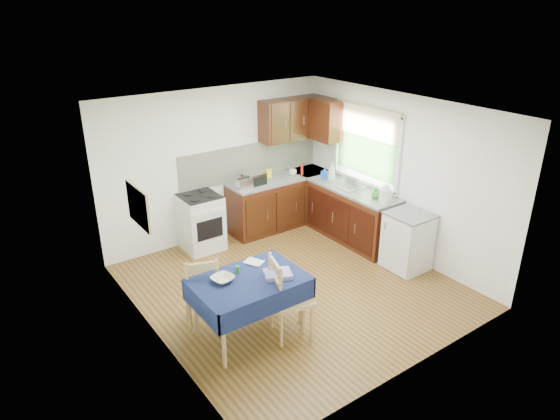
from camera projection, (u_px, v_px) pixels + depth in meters
floor at (293, 286)px, 7.06m from camera, size 4.20×4.20×0.00m
ceiling at (295, 110)px, 6.07m from camera, size 4.00×4.20×0.02m
wall_back at (217, 164)px, 8.14m from camera, size 4.00×0.02×2.50m
wall_front at (420, 270)px, 4.99m from camera, size 4.00×0.02×2.50m
wall_left at (149, 245)px, 5.50m from camera, size 0.02×4.20×2.50m
wall_right at (398, 176)px, 7.63m from camera, size 0.02×4.20×2.50m
base_cabinets at (313, 208)px, 8.55m from camera, size 1.90×2.30×0.86m
worktop_back at (280, 178)px, 8.62m from camera, size 1.90×0.60×0.04m
worktop_right at (353, 190)px, 8.10m from camera, size 0.60×1.70×0.04m
worktop_corner at (309, 171)px, 8.97m from camera, size 0.60×0.60×0.04m
splashback at (251, 161)px, 8.49m from camera, size 2.70×0.02×0.60m
upper_cabinets at (303, 119)px, 8.49m from camera, size 1.20×0.85×0.70m
stove at (201, 222)px, 7.96m from camera, size 0.60×0.61×0.92m
window at (367, 141)px, 7.98m from camera, size 0.04×1.48×1.26m
fridge at (408, 241)px, 7.38m from camera, size 0.58×0.60×0.89m
corkboard at (139, 207)px, 5.60m from camera, size 0.04×0.62×0.47m
dining_table at (249, 287)px, 5.78m from camera, size 1.28×0.87×0.78m
chair_far at (202, 290)px, 6.01m from camera, size 0.55×0.55×0.98m
chair_near at (287, 296)px, 5.83m from camera, size 0.58×0.58×1.05m
toaster at (244, 183)px, 8.09m from camera, size 0.25×0.16×0.19m
sandwich_press at (254, 178)px, 8.28m from camera, size 0.33×0.29×0.19m
sauce_bottle at (302, 169)px, 8.68m from camera, size 0.05×0.05×0.21m
yellow_packet at (268, 174)px, 8.57m from camera, size 0.12×0.10×0.15m
dish_rack at (352, 186)px, 8.14m from camera, size 0.42×0.32×0.20m
kettle at (385, 195)px, 7.47m from camera, size 0.18×0.18×0.30m
cup at (293, 172)px, 8.69m from camera, size 0.17×0.17×0.11m
soap_bottle_a at (332, 172)px, 8.38m from camera, size 0.16×0.16×0.32m
soap_bottle_b at (324, 173)px, 8.50m from camera, size 0.13×0.13×0.21m
soap_bottle_c at (376, 193)px, 7.68m from camera, size 0.14×0.14×0.18m
plate_bowl at (223, 279)px, 5.68m from camera, size 0.30×0.30×0.06m
book at (250, 265)px, 6.02m from camera, size 0.24×0.27×0.02m
spice_jar at (238, 269)px, 5.86m from camera, size 0.04×0.04×0.09m
tea_towel at (278, 274)px, 5.79m from camera, size 0.38×0.35×0.06m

